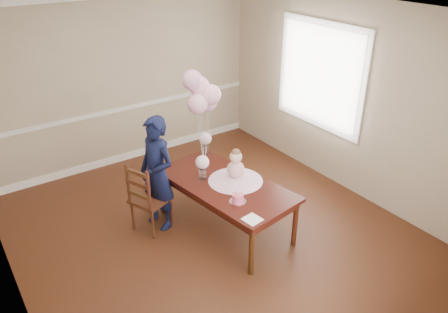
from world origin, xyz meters
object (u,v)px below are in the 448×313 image
dining_table_top (225,184)px  birthday_cake (238,198)px  dining_chair_seat (151,199)px  woman (157,174)px

dining_table_top → birthday_cake: 0.45m
dining_chair_seat → woman: (0.12, 0.01, 0.32)m
woman → dining_chair_seat: bearing=-99.0°
dining_table_top → dining_chair_seat: bearing=136.4°
dining_chair_seat → birthday_cake: bearing=-78.1°
birthday_cake → dining_table_top: bearing=74.3°
dining_table_top → woman: (-0.64, 0.55, 0.10)m
dining_table_top → birthday_cake: bearing=-114.0°
birthday_cake → dining_chair_seat: 1.20m
dining_table_top → dining_chair_seat: size_ratio=4.29×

